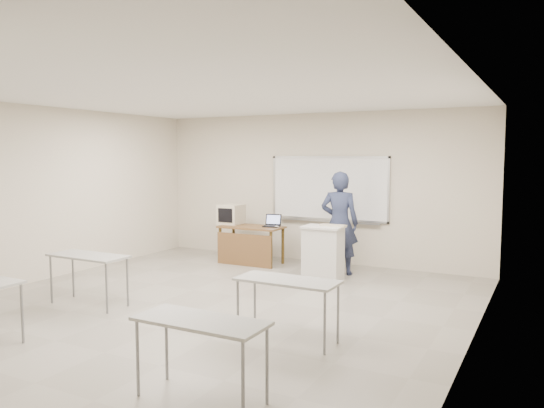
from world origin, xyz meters
The scene contains 10 objects.
floor centered at (0.00, 0.00, -0.01)m, with size 7.00×8.00×0.01m, color gray.
whiteboard centered at (0.30, 3.97, 1.48)m, with size 2.48×0.10×1.31m.
student_desks centered at (0.00, -1.35, 0.67)m, with size 4.40×2.20×0.73m.
instructor_desk centered at (-1.02, 3.06, 0.52)m, with size 1.27×0.63×0.75m.
podium centered at (0.80, 2.50, 0.47)m, with size 0.68×0.49×0.94m.
crt_monitor centered at (-1.57, 3.29, 0.95)m, with size 0.44×0.49×0.42m.
laptop centered at (-0.62, 3.32, 0.81)m, with size 0.32×0.30×0.24m.
mouse centered at (-0.47, 3.21, 0.77)m, with size 0.09×0.06×0.04m, color #B0B3B9.
keyboard centered at (0.95, 2.58, 0.96)m, with size 0.46×0.15×0.03m, color #C2B69D.
presenter centered at (0.87, 3.09, 0.94)m, with size 0.68×0.45×1.87m, color black.
Camera 1 is at (4.27, -5.88, 2.15)m, focal length 35.00 mm.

